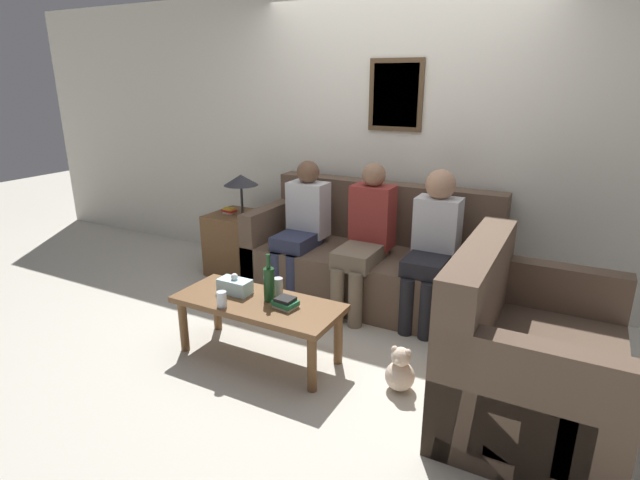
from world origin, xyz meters
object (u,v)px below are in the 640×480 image
object	(u,v)px
couch_main	(372,261)
person_right	(433,241)
person_left	(302,223)
wine_bottle	(269,283)
couch_side	(524,360)
coffee_table	(258,309)
person_middle	(366,234)
teddy_bear	(400,371)
drinking_glass	(222,299)

from	to	relation	value
couch_main	person_right	xyz separation A→B (m)	(0.57, -0.18, 0.33)
person_left	person_right	xyz separation A→B (m)	(1.16, -0.01, 0.02)
wine_bottle	person_right	bearing A→B (deg)	53.20
couch_side	coffee_table	bearing A→B (deg)	97.19
person_middle	teddy_bear	distance (m)	1.29
person_left	teddy_bear	bearing A→B (deg)	-38.64
teddy_bear	person_middle	bearing A→B (deg)	124.09
drinking_glass	teddy_bear	size ratio (longest dim) A/B	0.37
drinking_glass	coffee_table	bearing A→B (deg)	50.71
coffee_table	wine_bottle	distance (m)	0.20
teddy_bear	couch_main	bearing A→B (deg)	120.04
couch_main	person_left	distance (m)	0.69
couch_side	couch_main	bearing A→B (deg)	51.87
person_right	teddy_bear	size ratio (longest dim) A/B	4.11
couch_main	person_left	world-z (taller)	person_left
coffee_table	drinking_glass	world-z (taller)	drinking_glass
person_right	couch_side	bearing A→B (deg)	-48.00
person_left	coffee_table	bearing A→B (deg)	-74.94
person_left	person_middle	bearing A→B (deg)	-4.31
drinking_glass	wine_bottle	bearing A→B (deg)	45.96
coffee_table	person_right	world-z (taller)	person_right
drinking_glass	person_middle	world-z (taller)	person_middle
coffee_table	wine_bottle	bearing A→B (deg)	31.48
coffee_table	wine_bottle	world-z (taller)	wine_bottle
coffee_table	person_middle	xyz separation A→B (m)	(0.32, 1.07, 0.28)
drinking_glass	couch_main	bearing A→B (deg)	73.23
couch_main	wine_bottle	size ratio (longest dim) A/B	6.29
person_right	coffee_table	bearing A→B (deg)	-128.00
drinking_glass	person_left	size ratio (longest dim) A/B	0.09
person_left	person_right	distance (m)	1.16
wine_bottle	teddy_bear	distance (m)	1.01
wine_bottle	person_left	bearing A→B (deg)	108.89
person_middle	teddy_bear	xyz separation A→B (m)	(0.66, -0.98, -0.52)
coffee_table	person_left	world-z (taller)	person_left
coffee_table	drinking_glass	bearing A→B (deg)	-129.29
coffee_table	couch_main	bearing A→B (deg)	77.21
person_middle	drinking_glass	bearing A→B (deg)	-110.67
drinking_glass	person_right	xyz separation A→B (m)	(1.01, 1.28, 0.19)
couch_side	teddy_bear	distance (m)	0.72
couch_main	drinking_glass	bearing A→B (deg)	-106.77
couch_side	teddy_bear	world-z (taller)	couch_side
person_left	person_middle	xyz separation A→B (m)	(0.62, -0.05, 0.01)
couch_side	person_right	size ratio (longest dim) A/B	1.04
couch_main	person_right	world-z (taller)	person_right
couch_main	wine_bottle	distance (m)	1.28
teddy_bear	person_left	bearing A→B (deg)	141.36
couch_main	wine_bottle	bearing A→B (deg)	-100.22
coffee_table	teddy_bear	xyz separation A→B (m)	(0.98, 0.09, -0.23)
coffee_table	person_left	xyz separation A→B (m)	(-0.30, 1.11, 0.28)
couch_side	person_right	bearing A→B (deg)	42.00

